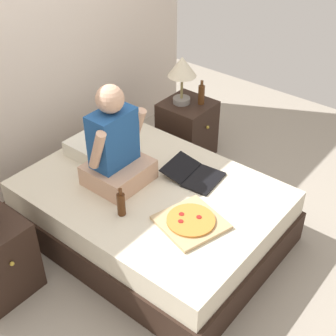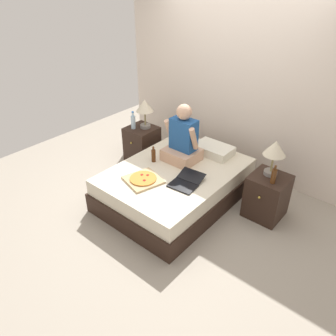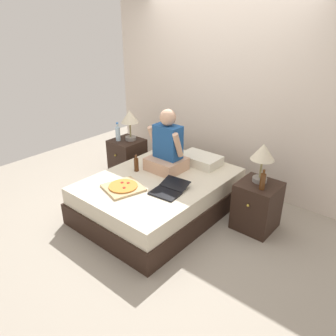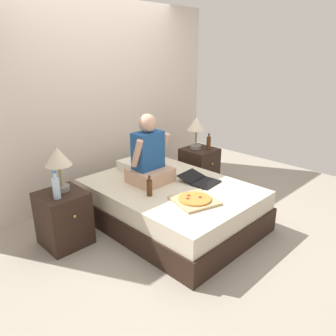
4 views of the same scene
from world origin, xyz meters
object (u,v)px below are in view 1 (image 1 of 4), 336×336
at_px(person_seated, 115,148).
at_px(pizza_box, 191,222).
at_px(lamp_on_right_nightstand, 182,70).
at_px(laptop, 196,175).
at_px(beer_bottle, 201,94).
at_px(bed, 152,212).
at_px(nightstand_right, 187,129).
at_px(beer_bottle_on_bed, 121,204).

xyz_separation_m(person_seated, pizza_box, (-0.04, -0.72, -0.27)).
distance_m(lamp_on_right_nightstand, laptop, 1.10).
bearing_deg(person_seated, laptop, -48.13).
relative_size(beer_bottle, laptop, 0.52).
bearing_deg(bed, nightstand_right, 23.76).
distance_m(bed, beer_bottle, 1.28).
height_order(lamp_on_right_nightstand, laptop, lamp_on_right_nightstand).
height_order(laptop, beer_bottle_on_bed, beer_bottle_on_bed).
xyz_separation_m(beer_bottle, pizza_box, (-1.27, -0.84, -0.18)).
xyz_separation_m(nightstand_right, beer_bottle_on_bed, (-1.42, -0.51, 0.28)).
xyz_separation_m(beer_bottle, person_seated, (-1.23, -0.12, 0.09)).
bearing_deg(laptop, beer_bottle_on_bed, 167.06).
height_order(nightstand_right, person_seated, person_seated).
xyz_separation_m(beer_bottle, beer_bottle_on_bed, (-1.49, -0.41, -0.10)).
relative_size(nightstand_right, pizza_box, 1.15).
xyz_separation_m(lamp_on_right_nightstand, beer_bottle, (0.10, -0.15, -0.23)).
distance_m(lamp_on_right_nightstand, person_seated, 1.17).
height_order(bed, beer_bottle_on_bed, beer_bottle_on_bed).
bearing_deg(nightstand_right, pizza_box, -142.12).
bearing_deg(nightstand_right, person_seated, -169.37).
bearing_deg(beer_bottle, beer_bottle_on_bed, -164.71).
relative_size(lamp_on_right_nightstand, person_seated, 0.58).
bearing_deg(pizza_box, beer_bottle, 33.29).
bearing_deg(beer_bottle_on_bed, lamp_on_right_nightstand, 21.83).
bearing_deg(lamp_on_right_nightstand, beer_bottle, -56.31).
height_order(beer_bottle, beer_bottle_on_bed, beer_bottle).
xyz_separation_m(bed, pizza_box, (-0.13, -0.46, 0.26)).
relative_size(bed, beer_bottle_on_bed, 8.61).
relative_size(beer_bottle, person_seated, 0.29).
bearing_deg(lamp_on_right_nightstand, person_seated, -166.68).
distance_m(person_seated, beer_bottle_on_bed, 0.44).
bearing_deg(beer_bottle, bed, -161.95).
height_order(nightstand_right, beer_bottle_on_bed, beer_bottle_on_bed).
relative_size(lamp_on_right_nightstand, laptop, 1.01).
bearing_deg(lamp_on_right_nightstand, laptop, -136.14).
distance_m(laptop, pizza_box, 0.52).
relative_size(nightstand_right, lamp_on_right_nightstand, 1.26).
relative_size(bed, lamp_on_right_nightstand, 4.21).
height_order(person_seated, pizza_box, person_seated).
bearing_deg(person_seated, beer_bottle_on_bed, -131.95).
relative_size(bed, beer_bottle, 8.24).
bearing_deg(nightstand_right, beer_bottle_on_bed, -160.35).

